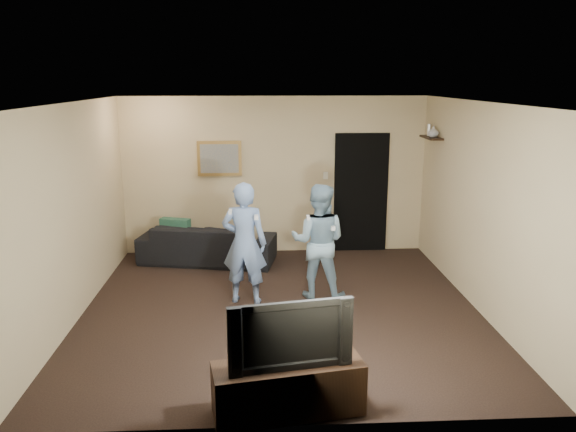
{
  "coord_description": "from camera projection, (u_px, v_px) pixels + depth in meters",
  "views": [
    {
      "loc": [
        -0.27,
        -6.7,
        2.88
      ],
      "look_at": [
        0.11,
        0.3,
        1.15
      ],
      "focal_mm": 35.0,
      "sensor_mm": 36.0,
      "label": 1
    }
  ],
  "objects": [
    {
      "name": "wall_back",
      "position": [
        275.0,
        176.0,
        9.31
      ],
      "size": [
        5.0,
        0.04,
        2.6
      ],
      "primitive_type": "cube",
      "color": "#C8B285",
      "rests_on": "ground"
    },
    {
      "name": "light_switch",
      "position": [
        326.0,
        176.0,
        9.33
      ],
      "size": [
        0.08,
        0.02,
        0.12
      ],
      "primitive_type": "cube",
      "color": "silver",
      "rests_on": "wall_back"
    },
    {
      "name": "painting_frame",
      "position": [
        220.0,
        158.0,
        9.17
      ],
      "size": [
        0.72,
        0.05,
        0.57
      ],
      "primitive_type": "cube",
      "color": "olive",
      "rests_on": "wall_back"
    },
    {
      "name": "shelf_figurine",
      "position": [
        429.0,
        130.0,
        8.7
      ],
      "size": [
        0.06,
        0.06,
        0.18
      ],
      "primitive_type": "cylinder",
      "color": "silver",
      "rests_on": "wall_shelf"
    },
    {
      "name": "sofa",
      "position": [
        208.0,
        243.0,
        8.98
      ],
      "size": [
        2.24,
        1.23,
        0.62
      ],
      "primitive_type": "imported",
      "rotation": [
        0.0,
        0.0,
        2.95
      ],
      "color": "black",
      "rests_on": "ground"
    },
    {
      "name": "wall_left",
      "position": [
        74.0,
        213.0,
        6.76
      ],
      "size": [
        0.04,
        5.0,
        2.6
      ],
      "primitive_type": "cube",
      "color": "#C8B285",
      "rests_on": "ground"
    },
    {
      "name": "tv_console",
      "position": [
        288.0,
        388.0,
        4.89
      ],
      "size": [
        1.36,
        0.64,
        0.47
      ],
      "primitive_type": "cube",
      "rotation": [
        0.0,
        0.0,
        0.18
      ],
      "color": "black",
      "rests_on": "ground"
    },
    {
      "name": "painting_canvas",
      "position": [
        219.0,
        159.0,
        9.14
      ],
      "size": [
        0.62,
        0.01,
        0.47
      ],
      "primitive_type": "cube",
      "color": "slate",
      "rests_on": "painting_frame"
    },
    {
      "name": "television",
      "position": [
        288.0,
        331.0,
        4.76
      ],
      "size": [
        1.07,
        0.32,
        0.61
      ],
      "primitive_type": "imported",
      "rotation": [
        0.0,
        0.0,
        0.18
      ],
      "color": "black",
      "rests_on": "tv_console"
    },
    {
      "name": "shelf_vase",
      "position": [
        433.0,
        132.0,
        8.49
      ],
      "size": [
        0.16,
        0.16,
        0.17
      ],
      "primitive_type": "imported",
      "rotation": [
        0.0,
        0.0,
        -0.01
      ],
      "color": "#B3B4B9",
      "rests_on": "wall_shelf"
    },
    {
      "name": "wall_shelf",
      "position": [
        431.0,
        138.0,
        8.59
      ],
      "size": [
        0.2,
        0.6,
        0.03
      ],
      "primitive_type": "cube",
      "color": "black",
      "rests_on": "wall_right"
    },
    {
      "name": "ceiling",
      "position": [
        280.0,
        102.0,
        6.58
      ],
      "size": [
        5.0,
        5.0,
        0.04
      ],
      "primitive_type": "cube",
      "color": "silver",
      "rests_on": "wall_back"
    },
    {
      "name": "wall_front",
      "position": [
        294.0,
        282.0,
        4.46
      ],
      "size": [
        5.0,
        0.04,
        2.6
      ],
      "primitive_type": "cube",
      "color": "#C8B285",
      "rests_on": "ground"
    },
    {
      "name": "throw_pillow",
      "position": [
        176.0,
        233.0,
        8.91
      ],
      "size": [
        0.5,
        0.29,
        0.48
      ],
      "primitive_type": "cube",
      "rotation": [
        0.0,
        0.0,
        -0.31
      ],
      "color": "#164435",
      "rests_on": "sofa"
    },
    {
      "name": "doorway",
      "position": [
        361.0,
        193.0,
        9.43
      ],
      "size": [
        0.9,
        0.06,
        2.0
      ],
      "primitive_type": "cube",
      "color": "black",
      "rests_on": "ground"
    },
    {
      "name": "ground",
      "position": [
        281.0,
        309.0,
        7.2
      ],
      "size": [
        5.0,
        5.0,
        0.0
      ],
      "primitive_type": "plane",
      "color": "black",
      "rests_on": "ground"
    },
    {
      "name": "wall_right",
      "position": [
        480.0,
        208.0,
        7.02
      ],
      "size": [
        0.04,
        5.0,
        2.6
      ],
      "primitive_type": "cube",
      "color": "#C8B285",
      "rests_on": "ground"
    },
    {
      "name": "wii_player_left",
      "position": [
        244.0,
        243.0,
        7.24
      ],
      "size": [
        0.65,
        0.53,
        1.61
      ],
      "color": "#6984B7",
      "rests_on": "ground"
    },
    {
      "name": "wii_player_right",
      "position": [
        318.0,
        241.0,
        7.42
      ],
      "size": [
        0.87,
        0.76,
        1.55
      ],
      "color": "#80A2BA",
      "rests_on": "ground"
    }
  ]
}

